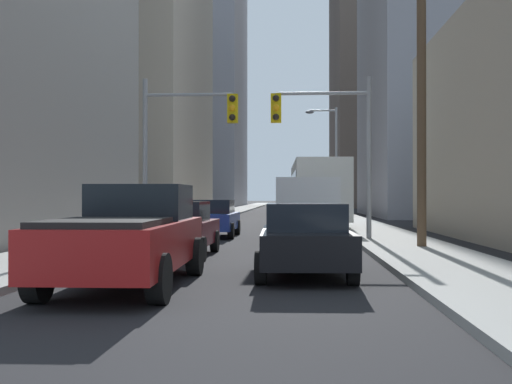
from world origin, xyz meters
The scene contains 15 objects.
sidewalk_left centered at (-4.97, 50.00, 0.07)m, with size 2.94×160.00×0.15m, color #9E9E99.
sidewalk_right centered at (4.97, 50.00, 0.07)m, with size 2.94×160.00×0.15m, color #9E9E99.
city_bus centered at (2.63, 30.25, 1.93)m, with size 2.78×11.55×3.40m.
pickup_truck_red centered at (-1.66, 8.80, 0.93)m, with size 2.20×5.43×1.90m.
cargo_van_white centered at (1.77, 19.07, 1.29)m, with size 2.16×5.26×2.26m.
sedan_black centered at (1.62, 10.46, 0.77)m, with size 1.95×4.25×1.52m.
sedan_maroon centered at (-1.84, 14.36, 0.77)m, with size 1.95×4.22×1.52m.
sedan_blue centered at (-1.90, 22.36, 0.77)m, with size 1.95×4.21×1.52m.
traffic_signal_near_left centered at (-2.60, 19.81, 4.03)m, with size 3.53×0.44×6.00m.
traffic_signal_near_right centered at (2.56, 19.81, 4.04)m, with size 3.63×0.44×6.00m.
utility_pole_right centered at (5.26, 16.39, 5.65)m, with size 2.20×0.28×10.73m.
street_lamp_right centered at (3.88, 37.91, 4.51)m, with size 2.10×0.32×7.50m.
building_left_mid_office centered at (-19.47, 51.63, 17.11)m, with size 24.48×21.44×34.21m, color #B7A893.
building_right_mid_block centered at (15.32, 49.94, 13.32)m, with size 14.93×19.84×26.65m, color #93939E.
building_right_far_highrise centered at (17.84, 89.77, 26.61)m, with size 20.68×23.92×53.21m, color #66564C.
Camera 1 is at (1.36, -2.34, 1.68)m, focal length 42.75 mm.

